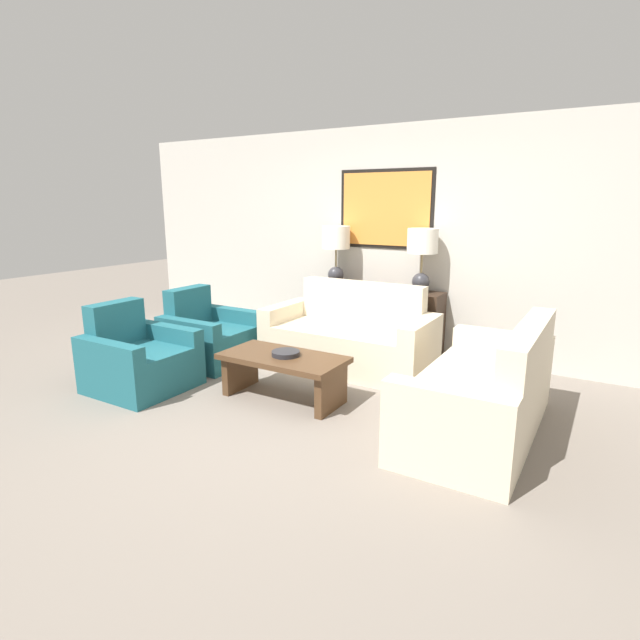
{
  "coord_description": "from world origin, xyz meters",
  "views": [
    {
      "loc": [
        2.43,
        -3.15,
        1.78
      ],
      "look_at": [
        -0.03,
        0.95,
        0.65
      ],
      "focal_mm": 28.0,
      "sensor_mm": 36.0,
      "label": 1
    }
  ],
  "objects_px": {
    "table_lamp_left": "(336,246)",
    "armchair_near_back_wall": "(209,338)",
    "coffee_table": "(283,367)",
    "armchair_near_camera": "(139,361)",
    "couch_by_side": "(484,396)",
    "table_lamp_right": "(422,250)",
    "console_table": "(375,321)",
    "couch_by_back_wall": "(350,340)",
    "decorative_bowl": "(286,353)"
  },
  "relations": [
    {
      "from": "table_lamp_right",
      "to": "armchair_near_back_wall",
      "type": "distance_m",
      "value": 2.6
    },
    {
      "from": "table_lamp_left",
      "to": "couch_by_back_wall",
      "type": "bearing_deg",
      "value": -50.17
    },
    {
      "from": "console_table",
      "to": "decorative_bowl",
      "type": "xyz_separation_m",
      "value": [
        -0.07,
        -1.78,
        0.05
      ]
    },
    {
      "from": "console_table",
      "to": "armchair_near_camera",
      "type": "bearing_deg",
      "value": -122.85
    },
    {
      "from": "couch_by_back_wall",
      "to": "coffee_table",
      "type": "bearing_deg",
      "value": -94.86
    },
    {
      "from": "decorative_bowl",
      "to": "armchair_near_back_wall",
      "type": "bearing_deg",
      "value": 161.02
    },
    {
      "from": "couch_by_side",
      "to": "table_lamp_right",
      "type": "bearing_deg",
      "value": 125.19
    },
    {
      "from": "armchair_near_back_wall",
      "to": "armchair_near_camera",
      "type": "bearing_deg",
      "value": -90.0
    },
    {
      "from": "table_lamp_right",
      "to": "couch_by_back_wall",
      "type": "bearing_deg",
      "value": -129.83
    },
    {
      "from": "console_table",
      "to": "couch_by_side",
      "type": "height_order",
      "value": "couch_by_side"
    },
    {
      "from": "coffee_table",
      "to": "decorative_bowl",
      "type": "height_order",
      "value": "decorative_bowl"
    },
    {
      "from": "table_lamp_left",
      "to": "coffee_table",
      "type": "distance_m",
      "value": 2.08
    },
    {
      "from": "coffee_table",
      "to": "decorative_bowl",
      "type": "relative_size",
      "value": 4.47
    },
    {
      "from": "table_lamp_left",
      "to": "couch_by_side",
      "type": "height_order",
      "value": "table_lamp_left"
    },
    {
      "from": "armchair_near_back_wall",
      "to": "armchair_near_camera",
      "type": "distance_m",
      "value": 0.98
    },
    {
      "from": "decorative_bowl",
      "to": "armchair_near_back_wall",
      "type": "relative_size",
      "value": 0.3
    },
    {
      "from": "coffee_table",
      "to": "table_lamp_left",
      "type": "bearing_deg",
      "value": 104.13
    },
    {
      "from": "table_lamp_right",
      "to": "armchair_near_camera",
      "type": "xyz_separation_m",
      "value": [
        -2.02,
        -2.28,
        -0.99
      ]
    },
    {
      "from": "coffee_table",
      "to": "armchair_near_camera",
      "type": "xyz_separation_m",
      "value": [
        -1.37,
        -0.49,
        -0.03
      ]
    },
    {
      "from": "table_lamp_right",
      "to": "couch_by_side",
      "type": "relative_size",
      "value": 0.39
    },
    {
      "from": "couch_by_side",
      "to": "table_lamp_left",
      "type": "bearing_deg",
      "value": 144.56
    },
    {
      "from": "table_lamp_right",
      "to": "coffee_table",
      "type": "distance_m",
      "value": 2.13
    },
    {
      "from": "table_lamp_right",
      "to": "console_table",
      "type": "bearing_deg",
      "value": 180.0
    },
    {
      "from": "armchair_near_camera",
      "to": "table_lamp_right",
      "type": "bearing_deg",
      "value": 48.46
    },
    {
      "from": "console_table",
      "to": "couch_by_back_wall",
      "type": "distance_m",
      "value": 0.66
    },
    {
      "from": "console_table",
      "to": "couch_by_back_wall",
      "type": "xyz_separation_m",
      "value": [
        0.0,
        -0.66,
        -0.08
      ]
    },
    {
      "from": "table_lamp_left",
      "to": "armchair_near_camera",
      "type": "height_order",
      "value": "table_lamp_left"
    },
    {
      "from": "couch_by_back_wall",
      "to": "couch_by_side",
      "type": "distance_m",
      "value": 1.88
    },
    {
      "from": "console_table",
      "to": "coffee_table",
      "type": "bearing_deg",
      "value": -93.08
    },
    {
      "from": "couch_by_back_wall",
      "to": "couch_by_side",
      "type": "height_order",
      "value": "same"
    },
    {
      "from": "decorative_bowl",
      "to": "armchair_near_back_wall",
      "type": "height_order",
      "value": "armchair_near_back_wall"
    },
    {
      "from": "couch_by_back_wall",
      "to": "armchair_near_camera",
      "type": "distance_m",
      "value": 2.19
    },
    {
      "from": "table_lamp_left",
      "to": "couch_by_side",
      "type": "xyz_separation_m",
      "value": [
        2.2,
        -1.56,
        -0.96
      ]
    },
    {
      "from": "table_lamp_right",
      "to": "armchair_near_back_wall",
      "type": "relative_size",
      "value": 0.84
    },
    {
      "from": "couch_by_back_wall",
      "to": "armchair_near_back_wall",
      "type": "relative_size",
      "value": 2.13
    },
    {
      "from": "armchair_near_camera",
      "to": "console_table",
      "type": "bearing_deg",
      "value": 57.15
    },
    {
      "from": "couch_by_back_wall",
      "to": "table_lamp_left",
      "type": "bearing_deg",
      "value": 129.83
    },
    {
      "from": "couch_by_side",
      "to": "decorative_bowl",
      "type": "relative_size",
      "value": 7.09
    },
    {
      "from": "couch_by_side",
      "to": "decorative_bowl",
      "type": "bearing_deg",
      "value": -172.74
    },
    {
      "from": "console_table",
      "to": "decorative_bowl",
      "type": "distance_m",
      "value": 1.78
    },
    {
      "from": "table_lamp_left",
      "to": "armchair_near_camera",
      "type": "relative_size",
      "value": 0.84
    },
    {
      "from": "table_lamp_left",
      "to": "coffee_table",
      "type": "height_order",
      "value": "table_lamp_left"
    },
    {
      "from": "armchair_near_camera",
      "to": "armchair_near_back_wall",
      "type": "bearing_deg",
      "value": 90.0
    },
    {
      "from": "console_table",
      "to": "couch_by_back_wall",
      "type": "relative_size",
      "value": 0.88
    },
    {
      "from": "table_lamp_left",
      "to": "armchair_near_back_wall",
      "type": "bearing_deg",
      "value": -125.39
    },
    {
      "from": "console_table",
      "to": "couch_by_back_wall",
      "type": "height_order",
      "value": "couch_by_back_wall"
    },
    {
      "from": "couch_by_back_wall",
      "to": "decorative_bowl",
      "type": "bearing_deg",
      "value": -93.61
    },
    {
      "from": "coffee_table",
      "to": "armchair_near_back_wall",
      "type": "distance_m",
      "value": 1.46
    },
    {
      "from": "coffee_table",
      "to": "table_lamp_right",
      "type": "bearing_deg",
      "value": 70.22
    },
    {
      "from": "coffee_table",
      "to": "armchair_near_back_wall",
      "type": "bearing_deg",
      "value": 160.44
    }
  ]
}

